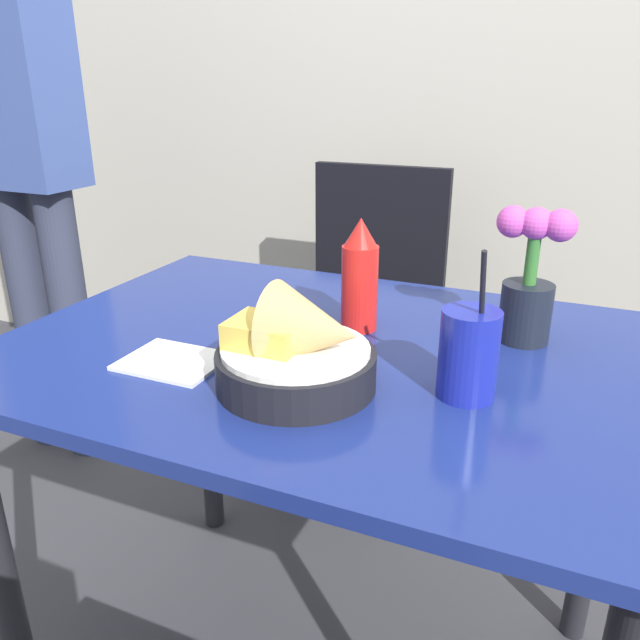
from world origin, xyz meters
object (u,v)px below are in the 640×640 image
(drink_cup, at_px, (468,357))
(flower_vase, at_px, (529,280))
(chair_far_window, at_px, (369,299))
(ketchup_bottle, at_px, (360,277))
(food_basket, at_px, (300,352))
(person_standing, at_px, (19,125))

(drink_cup, xyz_separation_m, flower_vase, (0.05, 0.23, 0.05))
(chair_far_window, distance_m, flower_vase, 0.86)
(chair_far_window, bearing_deg, ketchup_bottle, -72.66)
(food_basket, bearing_deg, chair_far_window, 103.20)
(chair_far_window, distance_m, food_basket, 1.00)
(chair_far_window, distance_m, drink_cup, 1.01)
(ketchup_bottle, bearing_deg, flower_vase, 12.20)
(chair_far_window, bearing_deg, person_standing, -160.72)
(flower_vase, bearing_deg, food_basket, -131.64)
(person_standing, bearing_deg, ketchup_bottle, -18.44)
(food_basket, relative_size, drink_cup, 1.05)
(ketchup_bottle, xyz_separation_m, drink_cup, (0.21, -0.17, -0.03))
(drink_cup, distance_m, flower_vase, 0.24)
(ketchup_bottle, bearing_deg, drink_cup, -38.53)
(person_standing, bearing_deg, food_basket, -28.46)
(drink_cup, relative_size, flower_vase, 0.96)
(ketchup_bottle, xyz_separation_m, person_standing, (-1.13, 0.38, 0.19))
(food_basket, bearing_deg, flower_vase, 48.36)
(ketchup_bottle, height_order, person_standing, person_standing)
(chair_far_window, height_order, flower_vase, flower_vase)
(chair_far_window, distance_m, person_standing, 1.08)
(person_standing, bearing_deg, drink_cup, -22.15)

